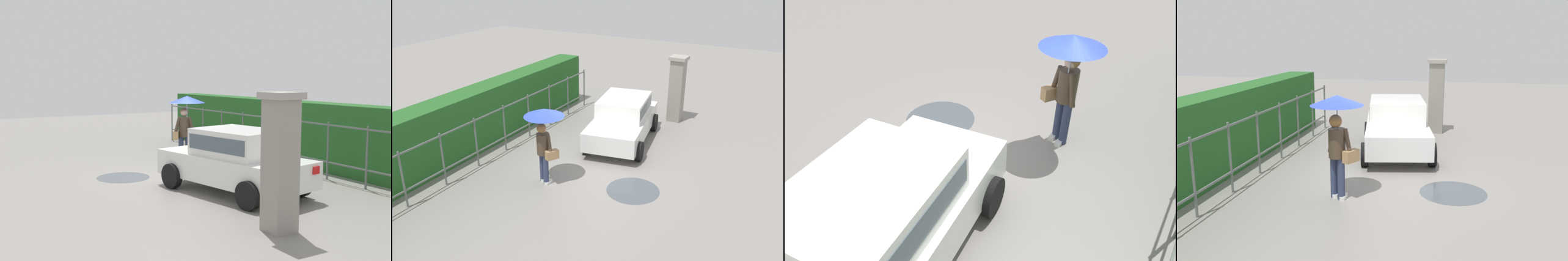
# 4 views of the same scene
# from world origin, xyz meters

# --- Properties ---
(ground_plane) EXTENTS (40.00, 40.00, 0.00)m
(ground_plane) POSITION_xyz_m (0.00, 0.00, 0.00)
(ground_plane) COLOR gray
(car) EXTENTS (3.94, 2.39, 1.48)m
(car) POSITION_xyz_m (2.31, 0.03, 0.80)
(car) COLOR white
(car) RESTS_ON ground
(pedestrian) EXTENTS (1.06, 1.06, 2.08)m
(pedestrian) POSITION_xyz_m (-1.24, 0.69, 1.58)
(pedestrian) COLOR #2D3856
(pedestrian) RESTS_ON ground
(gate_pillar) EXTENTS (0.60, 0.60, 2.42)m
(gate_pillar) POSITION_xyz_m (4.96, -0.89, 1.24)
(gate_pillar) COLOR gray
(gate_pillar) RESTS_ON ground
(fence_section) EXTENTS (11.34, 0.05, 1.50)m
(fence_section) POSITION_xyz_m (-0.82, 2.93, 0.83)
(fence_section) COLOR #59605B
(fence_section) RESTS_ON ground
(hedge_row) EXTENTS (12.29, 0.90, 1.90)m
(hedge_row) POSITION_xyz_m (-0.82, 3.91, 0.95)
(hedge_row) COLOR #235B23
(hedge_row) RESTS_ON ground
(puddle_near) EXTENTS (1.40, 1.40, 0.00)m
(puddle_near) POSITION_xyz_m (-0.55, -1.59, 0.00)
(puddle_near) COLOR #4C545B
(puddle_near) RESTS_ON ground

